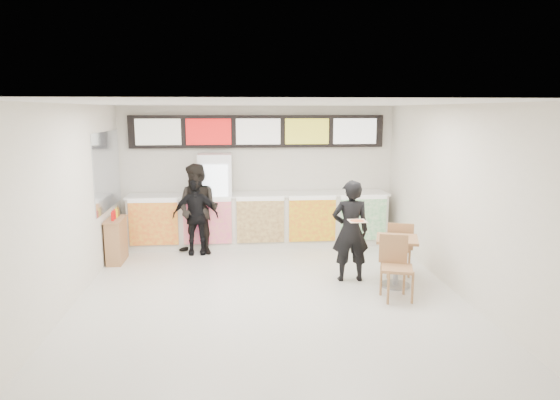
{
  "coord_description": "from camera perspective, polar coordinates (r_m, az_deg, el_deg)",
  "views": [
    {
      "loc": [
        -0.55,
        -7.46,
        2.9
      ],
      "look_at": [
        0.27,
        1.2,
        1.33
      ],
      "focal_mm": 32.0,
      "sensor_mm": 36.0,
      "label": 1
    }
  ],
  "objects": [
    {
      "name": "drinks_fridge",
      "position": [
        10.74,
        -7.36,
        -0.05
      ],
      "size": [
        0.7,
        0.67,
        2.0
      ],
      "color": "white",
      "rests_on": "floor"
    },
    {
      "name": "menu_board",
      "position": [
        10.9,
        -2.52,
        7.84
      ],
      "size": [
        5.5,
        0.14,
        0.7
      ],
      "color": "black",
      "rests_on": "wall_back"
    },
    {
      "name": "cafe_table",
      "position": [
        8.52,
        13.18,
        -5.89
      ],
      "size": [
        0.95,
        1.75,
        0.99
      ],
      "rotation": [
        0.0,
        0.0,
        -0.3
      ],
      "color": "#A2734A",
      "rests_on": "floor"
    },
    {
      "name": "wall_right",
      "position": [
        8.38,
        19.76,
        -0.02
      ],
      "size": [
        0.0,
        7.0,
        7.0
      ],
      "primitive_type": "plane",
      "rotation": [
        1.57,
        0.0,
        -1.57
      ],
      "color": "silver",
      "rests_on": "floor"
    },
    {
      "name": "floor",
      "position": [
        8.02,
        -1.12,
        -10.98
      ],
      "size": [
        7.0,
        7.0,
        0.0
      ],
      "primitive_type": "plane",
      "color": "beige",
      "rests_on": "ground"
    },
    {
      "name": "condiment_ledge",
      "position": [
        10.16,
        -18.18,
        -4.34
      ],
      "size": [
        0.31,
        0.77,
        1.02
      ],
      "color": "#A2734A",
      "rests_on": "floor"
    },
    {
      "name": "mirror_panel",
      "position": [
        10.27,
        -19.12,
        3.22
      ],
      "size": [
        0.01,
        2.0,
        1.5
      ],
      "primitive_type": "cube",
      "color": "#B2B7BF",
      "rests_on": "wall_left"
    },
    {
      "name": "wall_back",
      "position": [
        11.06,
        -2.5,
        2.93
      ],
      "size": [
        6.0,
        0.0,
        6.0
      ],
      "primitive_type": "plane",
      "rotation": [
        1.57,
        0.0,
        0.0
      ],
      "color": "silver",
      "rests_on": "floor"
    },
    {
      "name": "service_counter",
      "position": [
        10.82,
        -2.35,
        -2.22
      ],
      "size": [
        5.56,
        0.77,
        1.14
      ],
      "color": "silver",
      "rests_on": "floor"
    },
    {
      "name": "pizza_slice",
      "position": [
        8.1,
        8.83,
        -2.33
      ],
      "size": [
        0.36,
        0.36,
        0.02
      ],
      "color": "beige",
      "rests_on": "customer_main"
    },
    {
      "name": "wall_left",
      "position": [
        7.98,
        -23.19,
        -0.73
      ],
      "size": [
        0.0,
        7.0,
        7.0
      ],
      "primitive_type": "plane",
      "rotation": [
        1.57,
        0.0,
        1.57
      ],
      "color": "silver",
      "rests_on": "floor"
    },
    {
      "name": "customer_main",
      "position": [
        8.59,
        8.05,
        -3.52
      ],
      "size": [
        0.65,
        0.44,
        1.75
      ],
      "primitive_type": "imported",
      "rotation": [
        0.0,
        0.0,
        3.11
      ],
      "color": "black",
      "rests_on": "floor"
    },
    {
      "name": "customer_mid",
      "position": [
        10.26,
        -9.64,
        -1.83
      ],
      "size": [
        0.93,
        0.4,
        1.57
      ],
      "primitive_type": "imported",
      "rotation": [
        0.0,
        0.0,
        0.02
      ],
      "color": "black",
      "rests_on": "floor"
    },
    {
      "name": "customer_left",
      "position": [
        10.23,
        -9.32,
        -1.07
      ],
      "size": [
        1.1,
        0.99,
        1.85
      ],
      "primitive_type": "imported",
      "rotation": [
        0.0,
        0.0,
        -0.39
      ],
      "color": "black",
      "rests_on": "floor"
    },
    {
      "name": "ceiling",
      "position": [
        7.48,
        -1.2,
        10.97
      ],
      "size": [
        7.0,
        7.0,
        0.0
      ],
      "primitive_type": "plane",
      "rotation": [
        3.14,
        0.0,
        0.0
      ],
      "color": "white",
      "rests_on": "wall_back"
    }
  ]
}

